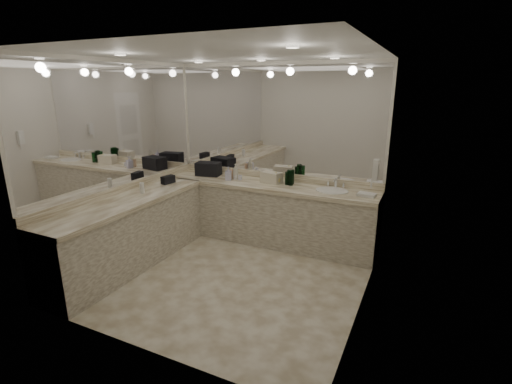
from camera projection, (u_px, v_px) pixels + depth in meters
The scene contains 36 objects.
floor at pixel (229, 275), 4.62m from camera, with size 3.20×3.20×0.00m, color beige.
ceiling at pixel (224, 53), 3.89m from camera, with size 3.20×3.20×0.00m, color white.
wall_back at pixel (276, 153), 5.56m from camera, with size 3.20×0.02×2.60m, color silver.
wall_left at pixel (121, 162), 4.91m from camera, with size 0.02×3.00×2.60m, color silver.
wall_right at pixel (370, 190), 3.60m from camera, with size 0.02×3.00×2.60m, color silver.
vanity_back_base at pixel (267, 214), 5.54m from camera, with size 3.20×0.60×0.84m, color beige.
vanity_back_top at pixel (267, 185), 5.41m from camera, with size 3.20×0.64×0.06m, color #F5EBCE.
vanity_left_base at pixel (129, 235), 4.77m from camera, with size 0.60×2.40×0.84m, color beige.
vanity_left_top at pixel (126, 202), 4.64m from camera, with size 0.64×2.42×0.06m, color #F5EBCE.
backsplash_back at pixel (275, 176), 5.64m from camera, with size 3.20×0.04×0.10m, color #F5EBCE.
backsplash_left at pixel (125, 187), 5.00m from camera, with size 0.04×3.00×0.10m, color #F5EBCE.
mirror_back at pixel (276, 121), 5.42m from camera, with size 3.12×0.01×1.55m, color white.
mirror_left at pixel (118, 126), 4.78m from camera, with size 0.01×2.92×1.55m, color white.
sink at pixel (332, 191), 5.02m from camera, with size 0.44×0.44×0.03m, color white.
faucet at pixel (336, 182), 5.18m from camera, with size 0.24×0.16×0.14m, color silver.
wall_phone at pixel (376, 170), 4.21m from camera, with size 0.06×0.10×0.24m, color white.
door at pixel (356, 231), 3.24m from camera, with size 0.02×0.82×2.10m, color white.
black_toiletry_bag at pixel (208, 169), 5.86m from camera, with size 0.37×0.23×0.21m, color black.
black_bag_spill at pixel (168, 180), 5.37m from camera, with size 0.09×0.20×0.11m, color black.
cream_cosmetic_case at pixel (271, 177), 5.42m from camera, with size 0.29×0.18×0.16m, color beige.
hand_towel at pixel (367, 195), 4.77m from camera, with size 0.22×0.15×0.04m, color white.
lotion_left at pixel (142, 188), 4.90m from camera, with size 0.06×0.06×0.14m, color white.
soap_bottle_a at pixel (236, 171), 5.64m from camera, with size 0.09×0.09×0.23m, color beige.
soap_bottle_b at pixel (228, 173), 5.56m from camera, with size 0.09×0.09×0.20m, color #B5B2D0.
soap_bottle_c at pixel (276, 178), 5.36m from camera, with size 0.13×0.13×0.17m, color #F7DE8A.
green_bottle_0 at pixel (291, 179), 5.26m from camera, with size 0.06×0.06×0.19m, color #0E4317.
green_bottle_1 at pixel (287, 178), 5.30m from camera, with size 0.06×0.06×0.19m, color #0E4317.
green_bottle_2 at pixel (290, 177), 5.39m from camera, with size 0.07×0.07×0.19m, color #0E4317.
green_bottle_3 at pixel (289, 177), 5.31m from camera, with size 0.07×0.07×0.21m, color #0E4317.
green_bottle_4 at pixel (292, 177), 5.34m from camera, with size 0.07×0.07×0.21m, color #0E4317.
amenity_bottle_0 at pixel (236, 177), 5.64m from camera, with size 0.06×0.06×0.06m, color white.
amenity_bottle_1 at pixel (280, 181), 5.42m from camera, with size 0.05×0.05×0.07m, color silver.
amenity_bottle_2 at pixel (210, 172), 5.81m from camera, with size 0.05×0.05×0.14m, color silver.
amenity_bottle_3 at pixel (232, 174), 5.68m from camera, with size 0.05×0.05×0.14m, color #E0B28C.
amenity_bottle_4 at pixel (276, 180), 5.33m from camera, with size 0.04×0.04×0.12m, color white.
amenity_bottle_5 at pixel (240, 178), 5.58m from camera, with size 0.06×0.06×0.07m, color silver.
Camera 1 is at (2.08, -3.60, 2.28)m, focal length 26.00 mm.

